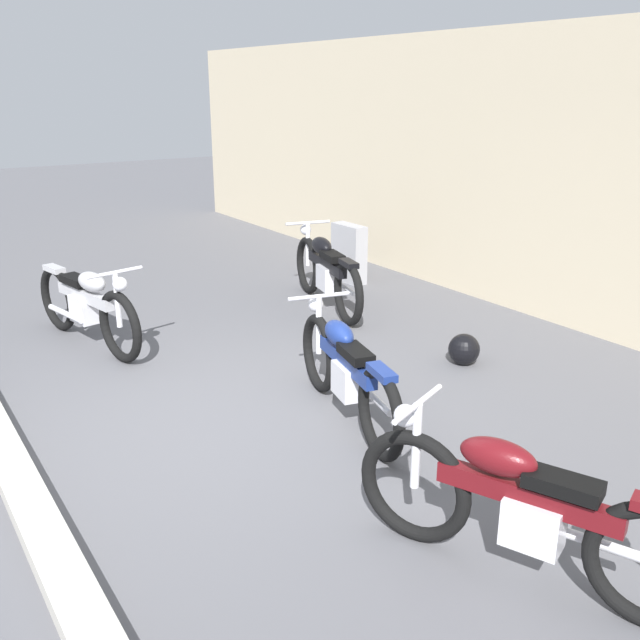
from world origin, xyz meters
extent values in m
plane|color=#56565B|center=(0.00, 0.00, 0.00)|extent=(40.00, 40.00, 0.00)
cube|color=beige|center=(0.00, 4.40, 1.58)|extent=(18.00, 0.30, 3.17)
cube|color=#B7B2A8|center=(0.00, -1.48, 0.06)|extent=(18.00, 0.24, 0.12)
cube|color=#9E9EA3|center=(-2.97, 3.37, 0.39)|extent=(0.56, 0.21, 0.78)
sphere|color=black|center=(0.06, 2.53, 0.15)|extent=(0.30, 0.30, 0.30)
torus|color=black|center=(-0.21, 1.06, 0.34)|extent=(0.68, 0.24, 0.68)
torus|color=black|center=(1.02, 0.77, 0.34)|extent=(0.68, 0.24, 0.68)
cube|color=silver|center=(0.45, 0.90, 0.36)|extent=(0.33, 0.25, 0.26)
cube|color=navy|center=(0.41, 0.91, 0.51)|extent=(0.95, 0.31, 0.11)
ellipsoid|color=navy|center=(0.24, 0.95, 0.68)|extent=(0.44, 0.28, 0.19)
cube|color=black|center=(0.57, 0.87, 0.63)|extent=(0.40, 0.25, 0.07)
cube|color=navy|center=(1.02, 0.77, 0.66)|extent=(0.32, 0.18, 0.06)
cylinder|color=silver|center=(-0.21, 1.06, 0.60)|extent=(0.05, 0.05, 0.51)
cylinder|color=silver|center=(-0.21, 1.06, 0.85)|extent=(0.16, 0.53, 0.03)
sphere|color=silver|center=(-0.28, 1.07, 0.76)|extent=(0.13, 0.13, 0.13)
cylinder|color=silver|center=(0.66, 0.97, 0.29)|extent=(0.65, 0.20, 0.06)
torus|color=black|center=(-2.80, 2.60, 0.36)|extent=(0.72, 0.25, 0.72)
torus|color=black|center=(-1.50, 2.30, 0.36)|extent=(0.72, 0.25, 0.72)
cube|color=silver|center=(-2.10, 2.44, 0.38)|extent=(0.35, 0.27, 0.28)
cube|color=black|center=(-2.15, 2.45, 0.54)|extent=(1.01, 0.33, 0.12)
ellipsoid|color=black|center=(-2.32, 2.49, 0.72)|extent=(0.47, 0.29, 0.20)
cube|color=black|center=(-1.97, 2.41, 0.67)|extent=(0.43, 0.26, 0.08)
cube|color=black|center=(-1.50, 2.30, 0.70)|extent=(0.34, 0.19, 0.06)
cylinder|color=silver|center=(-2.80, 2.60, 0.63)|extent=(0.06, 0.06, 0.55)
cylinder|color=silver|center=(-2.80, 2.60, 0.91)|extent=(0.17, 0.57, 0.04)
sphere|color=silver|center=(-2.88, 2.62, 0.81)|extent=(0.14, 0.14, 0.14)
cylinder|color=silver|center=(-1.88, 2.51, 0.31)|extent=(0.69, 0.22, 0.06)
torus|color=black|center=(-1.80, -0.16, 0.35)|extent=(0.71, 0.22, 0.71)
torus|color=black|center=(-3.08, -0.41, 0.35)|extent=(0.71, 0.22, 0.71)
cube|color=silver|center=(-2.49, -0.29, 0.37)|extent=(0.34, 0.25, 0.27)
cube|color=#ADADB2|center=(-2.44, -0.29, 0.53)|extent=(0.99, 0.29, 0.12)
ellipsoid|color=#ADADB2|center=(-2.27, -0.25, 0.70)|extent=(0.46, 0.27, 0.19)
cube|color=black|center=(-2.61, -0.32, 0.65)|extent=(0.41, 0.25, 0.08)
cube|color=#ADADB2|center=(-3.08, -0.41, 0.68)|extent=(0.33, 0.17, 0.06)
cylinder|color=silver|center=(-1.80, -0.16, 0.62)|extent=(0.05, 0.05, 0.53)
cylinder|color=silver|center=(-1.80, -0.16, 0.89)|extent=(0.14, 0.56, 0.03)
sphere|color=silver|center=(-1.72, -0.14, 0.79)|extent=(0.14, 0.14, 0.14)
cylinder|color=silver|center=(-2.66, -0.45, 0.30)|extent=(0.68, 0.19, 0.06)
torus|color=black|center=(1.87, 0.34, 0.35)|extent=(0.67, 0.34, 0.69)
cube|color=silver|center=(2.51, 0.60, 0.37)|extent=(0.35, 0.29, 0.27)
cube|color=#590F14|center=(2.47, 0.58, 0.52)|extent=(0.94, 0.46, 0.11)
ellipsoid|color=#590F14|center=(2.31, 0.52, 0.69)|extent=(0.46, 0.34, 0.19)
cube|color=black|center=(2.63, 0.65, 0.64)|extent=(0.42, 0.30, 0.08)
cylinder|color=silver|center=(1.87, 0.34, 0.61)|extent=(0.05, 0.05, 0.52)
cylinder|color=silver|center=(1.87, 0.34, 0.87)|extent=(0.24, 0.52, 0.03)
sphere|color=silver|center=(1.80, 0.31, 0.78)|extent=(0.13, 0.13, 0.13)
cylinder|color=silver|center=(2.64, 0.78, 0.30)|extent=(0.64, 0.31, 0.06)
camera|label=1|loc=(4.51, -2.06, 2.54)|focal=39.49mm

